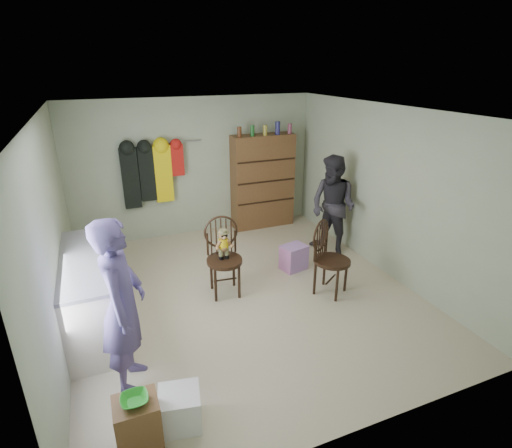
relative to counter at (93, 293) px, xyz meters
name	(u,v)px	position (x,y,z in m)	size (l,w,h in m)	color
ground_plane	(245,294)	(1.95, 0.00, -0.47)	(5.00, 5.00, 0.00)	beige
room_walls	(230,176)	(1.95, 0.53, 1.11)	(5.00, 5.00, 5.00)	#ACB89A
counter	(93,293)	(0.00, 0.00, 0.00)	(0.64, 1.86, 0.94)	silver
stool	(138,426)	(0.27, -1.95, -0.22)	(0.36, 0.31, 0.51)	brown
bowl	(134,400)	(0.27, -1.95, 0.06)	(0.22, 0.22, 0.05)	green
plastic_tub	(180,409)	(0.64, -1.83, -0.30)	(0.36, 0.34, 0.34)	white
chair_front	(223,251)	(1.70, 0.17, 0.16)	(0.54, 0.54, 1.10)	black
chair_far	(328,255)	(3.04, -0.37, 0.10)	(0.66, 0.66, 1.07)	black
striped_bag	(294,257)	(2.92, 0.40, -0.27)	(0.38, 0.29, 0.40)	pink
person_left	(123,306)	(0.30, -1.12, 0.42)	(0.65, 0.43, 1.79)	#524580
person_right	(333,206)	(3.78, 0.70, 0.37)	(0.81, 0.63, 1.68)	#2D2B33
dresser	(263,181)	(3.20, 2.30, 0.44)	(1.20, 0.39, 2.04)	brown
coat_rack	(151,173)	(1.12, 2.38, 0.78)	(1.42, 0.12, 1.09)	#99999E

